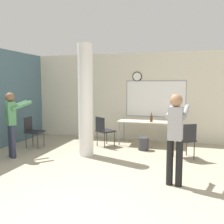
{
  "coord_description": "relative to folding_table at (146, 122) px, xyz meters",
  "views": [
    {
      "loc": [
        1.49,
        -2.94,
        1.79
      ],
      "look_at": [
        -0.12,
        2.67,
        1.15
      ],
      "focal_mm": 40.0,
      "sensor_mm": 36.0,
      "label": 1
    }
  ],
  "objects": [
    {
      "name": "support_pillar",
      "position": [
        -1.29,
        -1.56,
        0.73
      ],
      "size": [
        0.37,
        0.37,
        2.8
      ],
      "color": "white",
      "rests_on": "ground_plane"
    },
    {
      "name": "person_playing_side",
      "position": [
        0.95,
        -2.9,
        0.29
      ],
      "size": [
        0.42,
        0.66,
        1.64
      ],
      "color": "black",
      "rests_on": "ground_plane"
    },
    {
      "name": "person_watching_back",
      "position": [
        -2.95,
        -2.24,
        0.27
      ],
      "size": [
        0.57,
        0.64,
        1.61
      ],
      "color": "#2D3347",
      "rests_on": "ground_plane"
    },
    {
      "name": "chair_by_left_wall",
      "position": [
        -3.08,
        -1.22,
        -0.16
      ],
      "size": [
        0.47,
        0.47,
        0.87
      ],
      "color": "#232328",
      "rests_on": "ground_plane"
    },
    {
      "name": "waste_bin",
      "position": [
        0.04,
        -0.65,
        -0.5
      ],
      "size": [
        0.29,
        0.29,
        0.35
      ],
      "color": "#38383D",
      "rests_on": "ground_plane"
    },
    {
      "name": "chair_table_left",
      "position": [
        -1.13,
        -0.58,
        -0.16
      ],
      "size": [
        0.61,
        0.61,
        0.87
      ],
      "color": "#232328",
      "rests_on": "ground_plane"
    },
    {
      "name": "folding_table",
      "position": [
        0.0,
        0.0,
        0.0
      ],
      "size": [
        1.61,
        0.72,
        0.72
      ],
      "color": "beige",
      "rests_on": "ground_plane"
    },
    {
      "name": "chair_mid_room",
      "position": [
        1.14,
        -1.19,
        -0.16
      ],
      "size": [
        0.6,
        0.6,
        0.87
      ],
      "color": "#232328",
      "rests_on": "ground_plane"
    },
    {
      "name": "bottle_on_table",
      "position": [
        0.18,
        -0.17,
        0.15
      ],
      "size": [
        0.07,
        0.07,
        0.26
      ],
      "color": "#4C3319",
      "rests_on": "folding_table"
    },
    {
      "name": "ground_plane",
      "position": [
        -0.43,
        -4.42,
        -0.67
      ],
      "size": [
        24.0,
        24.0,
        0.0
      ],
      "primitive_type": "plane",
      "color": "#ADA389"
    },
    {
      "name": "wall_back",
      "position": [
        -0.41,
        0.64,
        0.73
      ],
      "size": [
        8.0,
        0.15,
        2.8
      ],
      "color": "beige",
      "rests_on": "ground_plane"
    }
  ]
}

